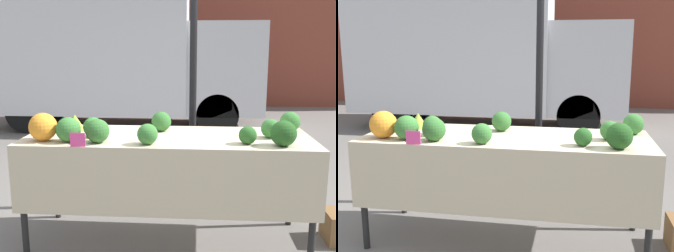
% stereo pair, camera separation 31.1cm
% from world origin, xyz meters
% --- Properties ---
extents(ground_plane, '(40.00, 40.00, 0.00)m').
position_xyz_m(ground_plane, '(0.00, 0.00, 0.00)').
color(ground_plane, slate).
extents(building_facade, '(16.00, 0.60, 5.38)m').
position_xyz_m(building_facade, '(0.00, 8.09, 2.69)').
color(building_facade, brown).
rests_on(building_facade, ground_plane).
extents(tent_pole, '(0.07, 0.07, 2.40)m').
position_xyz_m(tent_pole, '(0.19, 0.80, 1.20)').
color(tent_pole, black).
rests_on(tent_pole, ground_plane).
extents(parked_truck, '(5.27, 1.90, 2.70)m').
position_xyz_m(parked_truck, '(-1.38, 4.79, 1.43)').
color(parked_truck, silver).
rests_on(parked_truck, ground_plane).
extents(market_table, '(2.25, 0.82, 0.88)m').
position_xyz_m(market_table, '(0.00, -0.07, 0.78)').
color(market_table, beige).
rests_on(market_table, ground_plane).
extents(orange_cauliflower, '(0.21, 0.21, 0.21)m').
position_xyz_m(orange_cauliflower, '(-0.92, -0.23, 0.99)').
color(orange_cauliflower, orange).
rests_on(orange_cauliflower, market_table).
extents(romanesco_head, '(0.17, 0.17, 0.13)m').
position_xyz_m(romanesco_head, '(-0.81, 0.17, 0.95)').
color(romanesco_head, '#93B238').
rests_on(romanesco_head, market_table).
extents(broccoli_head_0, '(0.15, 0.15, 0.15)m').
position_xyz_m(broccoli_head_0, '(-0.13, -0.29, 0.96)').
color(broccoli_head_0, '#387533').
rests_on(broccoli_head_0, market_table).
extents(broccoli_head_1, '(0.17, 0.17, 0.17)m').
position_xyz_m(broccoli_head_1, '(-0.07, 0.18, 0.97)').
color(broccoli_head_1, '#336B2D').
rests_on(broccoli_head_1, market_table).
extents(broccoli_head_2, '(0.17, 0.17, 0.17)m').
position_xyz_m(broccoli_head_2, '(1.00, 0.24, 0.97)').
color(broccoli_head_2, '#387533').
rests_on(broccoli_head_2, market_table).
extents(broccoli_head_3, '(0.19, 0.19, 0.19)m').
position_xyz_m(broccoli_head_3, '(0.84, -0.27, 0.98)').
color(broccoli_head_3, '#23511E').
rests_on(broccoli_head_3, market_table).
extents(broccoli_head_4, '(0.16, 0.16, 0.16)m').
position_xyz_m(broccoli_head_4, '(-0.58, -0.08, 0.96)').
color(broccoli_head_4, '#387533').
rests_on(broccoli_head_4, market_table).
extents(broccoli_head_5, '(0.15, 0.15, 0.15)m').
position_xyz_m(broccoli_head_5, '(0.80, -0.01, 0.96)').
color(broccoli_head_5, '#387533').
rests_on(broccoli_head_5, market_table).
extents(broccoli_head_6, '(0.18, 0.18, 0.18)m').
position_xyz_m(broccoli_head_6, '(-0.50, -0.27, 0.97)').
color(broccoli_head_6, '#336B2D').
rests_on(broccoli_head_6, market_table).
extents(broccoli_head_7, '(0.13, 0.13, 0.13)m').
position_xyz_m(broccoli_head_7, '(0.60, -0.23, 0.95)').
color(broccoli_head_7, '#285B23').
rests_on(broccoli_head_7, market_table).
extents(broccoli_head_8, '(0.19, 0.19, 0.19)m').
position_xyz_m(broccoli_head_8, '(-0.72, -0.25, 0.98)').
color(broccoli_head_8, '#387533').
rests_on(broccoli_head_8, market_table).
extents(price_sign, '(0.11, 0.01, 0.10)m').
position_xyz_m(price_sign, '(-0.61, -0.40, 0.93)').
color(price_sign, '#EF4793').
rests_on(price_sign, market_table).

